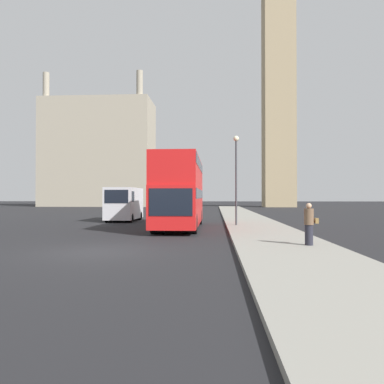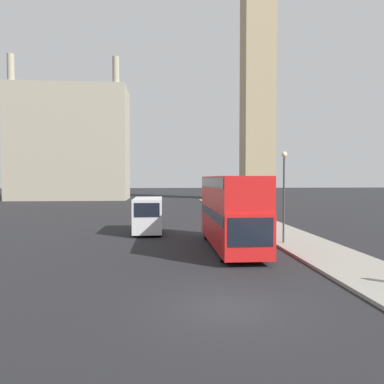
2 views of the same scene
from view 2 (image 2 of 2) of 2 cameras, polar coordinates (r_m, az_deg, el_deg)
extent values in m
plane|color=black|center=(13.02, 5.22, -17.06)|extent=(300.00, 300.00, 0.00)
cube|color=tan|center=(78.08, 9.95, 16.86)|extent=(5.89, 5.89, 48.33)
cube|color=#9E937F|center=(78.80, -18.02, 6.99)|extent=(22.45, 10.57, 22.17)
cylinder|color=#9E937F|center=(79.67, -25.91, 16.71)|extent=(1.27, 1.27, 4.88)
cylinder|color=#9E937F|center=(75.21, -11.53, 17.78)|extent=(1.27, 1.27, 4.88)
cube|color=red|center=(22.86, 5.96, -4.99)|extent=(2.48, 10.07, 2.30)
cube|color=red|center=(22.70, 5.98, 0.14)|extent=(2.48, 9.87, 1.79)
cube|color=black|center=(22.78, 5.97, -3.18)|extent=(2.52, 9.67, 0.55)
cube|color=black|center=(22.68, 5.99, 1.45)|extent=(2.52, 9.46, 0.55)
cube|color=black|center=(17.93, 8.95, -6.08)|extent=(2.18, 0.03, 1.38)
cylinder|color=black|center=(19.42, 5.26, -8.96)|extent=(0.69, 1.09, 1.09)
cylinder|color=black|center=(19.80, 10.42, -8.77)|extent=(0.69, 1.09, 1.09)
cylinder|color=black|center=(26.29, 2.61, -6.03)|extent=(0.69, 1.09, 1.09)
cylinder|color=black|center=(26.58, 6.45, -5.96)|extent=(0.69, 1.09, 1.09)
cube|color=silver|center=(29.29, -6.70, -3.41)|extent=(2.14, 5.07, 2.53)
cube|color=black|center=(26.71, -6.90, -2.75)|extent=(1.82, 0.02, 1.01)
cube|color=black|center=(27.60, -6.83, -2.59)|extent=(2.17, 0.91, 0.81)
cylinder|color=black|center=(27.76, -8.49, -6.04)|extent=(0.54, 0.68, 0.68)
cylinder|color=black|center=(27.70, -5.15, -6.05)|extent=(0.54, 0.68, 0.68)
cylinder|color=black|center=(31.17, -8.06, -5.14)|extent=(0.54, 0.68, 0.68)
cylinder|color=black|center=(31.11, -5.09, -5.14)|extent=(0.54, 0.68, 0.68)
cylinder|color=#38383D|center=(24.53, 13.81, -1.20)|extent=(0.12, 0.12, 5.46)
sphere|color=beige|center=(24.54, 13.87, 5.60)|extent=(0.36, 0.36, 0.36)
camera|label=1|loc=(6.88, 95.45, -19.66)|focal=35.00mm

